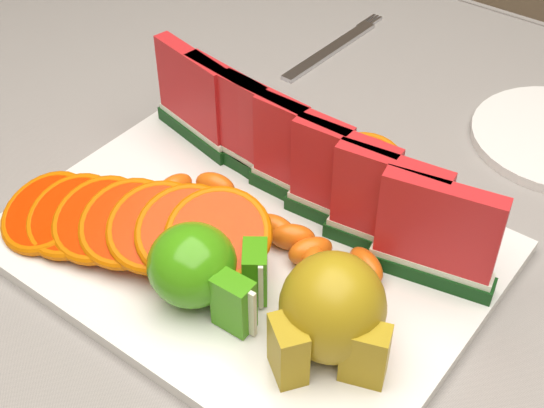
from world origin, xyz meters
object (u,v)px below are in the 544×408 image
(fork, at_px, (334,47))
(apple_cluster, at_px, (201,269))
(platter, at_px, (249,245))
(pear_cluster, at_px, (332,313))

(fork, bearing_deg, apple_cluster, -70.44)
(apple_cluster, distance_m, fork, 0.43)
(platter, relative_size, fork, 2.05)
(platter, bearing_deg, apple_cluster, -81.20)
(platter, xyz_separation_m, pear_cluster, (0.12, -0.05, 0.04))
(apple_cluster, xyz_separation_m, pear_cluster, (0.11, 0.02, 0.01))
(fork, bearing_deg, pear_cluster, -56.89)
(pear_cluster, distance_m, fork, 0.46)
(apple_cluster, height_order, fork, apple_cluster)
(platter, relative_size, pear_cluster, 3.75)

